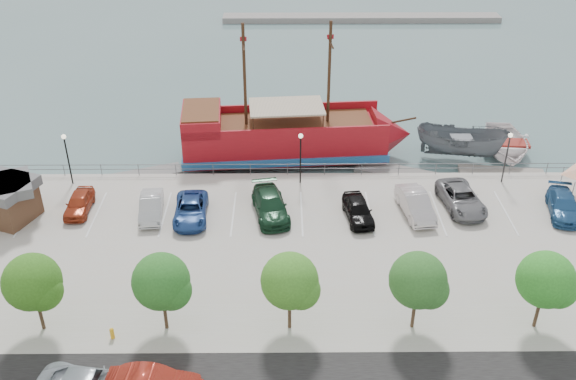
{
  "coord_description": "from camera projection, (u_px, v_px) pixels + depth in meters",
  "views": [
    {
      "loc": [
        -1.29,
        -37.42,
        25.51
      ],
      "look_at": [
        -1.0,
        2.0,
        2.0
      ],
      "focal_mm": 40.0,
      "sensor_mm": 36.0,
      "label": 1
    }
  ],
  "objects": [
    {
      "name": "lamp_post_right",
      "position": [
        508.0,
        149.0,
        49.39
      ],
      "size": [
        0.36,
        0.36,
        4.28
      ],
      "color": "black",
      "rests_on": "land_slab"
    },
    {
      "name": "patrol_boat",
      "position": [
        461.0,
        145.0,
        55.38
      ],
      "size": [
        8.22,
        4.99,
        2.98
      ],
      "primitive_type": "imported",
      "rotation": [
        0.0,
        0.0,
        1.28
      ],
      "color": "slate",
      "rests_on": "ground"
    },
    {
      "name": "lamp_post_left",
      "position": [
        66.0,
        150.0,
        49.18
      ],
      "size": [
        0.36,
        0.36,
        4.28
      ],
      "color": "black",
      "rests_on": "land_slab"
    },
    {
      "name": "lamp_post_mid",
      "position": [
        301.0,
        150.0,
        49.29
      ],
      "size": [
        0.36,
        0.36,
        4.28
      ],
      "color": "black",
      "rests_on": "land_slab"
    },
    {
      "name": "speedboat",
      "position": [
        505.0,
        146.0,
        56.76
      ],
      "size": [
        6.22,
        8.23,
        1.61
      ],
      "primitive_type": "imported",
      "rotation": [
        0.0,
        0.0,
        -0.09
      ],
      "color": "white",
      "rests_on": "ground"
    },
    {
      "name": "parked_car_a",
      "position": [
        79.0,
        203.0,
        46.89
      ],
      "size": [
        1.7,
        4.08,
        1.38
      ],
      "primitive_type": "imported",
      "rotation": [
        0.0,
        0.0,
        0.02
      ],
      "color": "#9E3218",
      "rests_on": "land_slab"
    },
    {
      "name": "dock_east",
      "position": [
        502.0,
        174.0,
        53.63
      ],
      "size": [
        7.21,
        2.96,
        0.4
      ],
      "primitive_type": "cube",
      "rotation": [
        0.0,
        0.0,
        -0.14
      ],
      "color": "gray",
      "rests_on": "ground"
    },
    {
      "name": "parked_car_g",
      "position": [
        461.0,
        199.0,
        47.27
      ],
      "size": [
        3.19,
        5.71,
        1.51
      ],
      "primitive_type": "imported",
      "rotation": [
        0.0,
        0.0,
        0.13
      ],
      "color": "slate",
      "rests_on": "land_slab"
    },
    {
      "name": "seawall_railing",
      "position": [
        300.0,
        169.0,
        51.65
      ],
      "size": [
        50.0,
        0.06,
        1.0
      ],
      "color": "#5C5F63",
      "rests_on": "land_slab"
    },
    {
      "name": "tree_c",
      "position": [
        164.0,
        284.0,
        34.83
      ],
      "size": [
        3.3,
        3.2,
        5.0
      ],
      "color": "#473321",
      "rests_on": "sidewalk"
    },
    {
      "name": "tree_b",
      "position": [
        35.0,
        284.0,
        34.78
      ],
      "size": [
        3.3,
        3.2,
        5.0
      ],
      "color": "#473321",
      "rests_on": "sidewalk"
    },
    {
      "name": "dock_mid",
      "position": [
        401.0,
        174.0,
        53.57
      ],
      "size": [
        7.85,
        5.12,
        0.44
      ],
      "primitive_type": "cube",
      "rotation": [
        0.0,
        0.0,
        -0.42
      ],
      "color": "slate",
      "rests_on": "ground"
    },
    {
      "name": "parked_car_h",
      "position": [
        564.0,
        205.0,
        46.54
      ],
      "size": [
        2.93,
        5.2,
        1.42
      ],
      "primitive_type": "imported",
      "rotation": [
        0.0,
        0.0,
        -0.2
      ],
      "color": "#224E7F",
      "rests_on": "land_slab"
    },
    {
      "name": "shed",
      "position": [
        7.0,
        199.0,
        45.53
      ],
      "size": [
        4.77,
        4.77,
        3.03
      ],
      "rotation": [
        0.0,
        0.0,
        -0.37
      ],
      "color": "#523422",
      "rests_on": "land_slab"
    },
    {
      "name": "sidewalk",
      "position": [
        307.0,
        327.0,
        36.62
      ],
      "size": [
        100.0,
        4.0,
        0.05
      ],
      "primitive_type": "cube",
      "color": "#AEA798",
      "rests_on": "land_slab"
    },
    {
      "name": "tree_d",
      "position": [
        292.0,
        283.0,
        34.87
      ],
      "size": [
        3.3,
        3.2,
        5.0
      ],
      "color": "#473321",
      "rests_on": "sidewalk"
    },
    {
      "name": "parked_car_e",
      "position": [
        358.0,
        210.0,
        46.0
      ],
      "size": [
        2.29,
        4.56,
        1.49
      ],
      "primitive_type": "imported",
      "rotation": [
        0.0,
        0.0,
        0.13
      ],
      "color": "black",
      "rests_on": "land_slab"
    },
    {
      "name": "dock_west",
      "position": [
        143.0,
        175.0,
        53.45
      ],
      "size": [
        6.66,
        4.05,
        0.37
      ],
      "primitive_type": "cube",
      "rotation": [
        0.0,
        0.0,
        0.37
      ],
      "color": "slate",
      "rests_on": "ground"
    },
    {
      "name": "pirate_ship",
      "position": [
        301.0,
        137.0,
        55.3
      ],
      "size": [
        20.34,
        6.99,
        12.7
      ],
      "rotation": [
        0.0,
        0.0,
        0.08
      ],
      "color": "maroon",
      "rests_on": "ground"
    },
    {
      "name": "tree_e",
      "position": [
        421.0,
        282.0,
        34.91
      ],
      "size": [
        3.3,
        3.2,
        5.0
      ],
      "color": "#473321",
      "rests_on": "sidewalk"
    },
    {
      "name": "far_shore",
      "position": [
        361.0,
        18.0,
        92.82
      ],
      "size": [
        40.0,
        3.0,
        0.8
      ],
      "primitive_type": "cube",
      "color": "gray",
      "rests_on": "ground"
    },
    {
      "name": "fire_hydrant",
      "position": [
        112.0,
        333.0,
        35.67
      ],
      "size": [
        0.26,
        0.26,
        0.74
      ],
      "rotation": [
        0.0,
        0.0,
        0.25
      ],
      "color": "#EFA817",
      "rests_on": "sidewalk"
    },
    {
      "name": "tree_f",
      "position": [
        549.0,
        282.0,
        34.96
      ],
      "size": [
        3.3,
        3.2,
        5.0
      ],
      "color": "#473321",
      "rests_on": "sidewalk"
    },
    {
      "name": "parked_car_b",
      "position": [
        151.0,
        207.0,
        46.36
      ],
      "size": [
        1.99,
        4.54,
        1.45
      ],
      "primitive_type": "imported",
      "rotation": [
        0.0,
        0.0,
        0.1
      ],
      "color": "#B8B9BA",
      "rests_on": "land_slab"
    },
    {
      "name": "parked_car_f",
      "position": [
        415.0,
        204.0,
        46.49
      ],
      "size": [
        2.43,
        5.16,
        1.63
      ],
      "primitive_type": "imported",
      "rotation": [
        0.0,
        0.0,
        0.15
      ],
      "color": "beige",
      "rests_on": "land_slab"
    },
    {
      "name": "parked_car_d",
      "position": [
        270.0,
        205.0,
        46.4
      ],
      "size": [
        3.24,
        5.8,
        1.59
      ],
      "primitive_type": "imported",
      "rotation": [
        0.0,
        0.0,
        0.19
      ],
      "color": "#13341F",
      "rests_on": "land_slab"
    },
    {
      "name": "ground",
      "position": [
        302.0,
        240.0,
        45.73
      ],
      "size": [
        160.0,
        160.0,
        0.0
      ],
      "primitive_type": "plane",
      "color": "#4B6C6D"
    },
    {
      "name": "parked_car_c",
      "position": [
        191.0,
        210.0,
        46.04
      ],
      "size": [
        2.56,
        5.13,
        1.39
      ],
      "primitive_type": "imported",
      "rotation": [
        0.0,
        0.0,
        0.05
      ],
      "color": "navy",
      "rests_on": "land_slab"
    }
  ]
}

